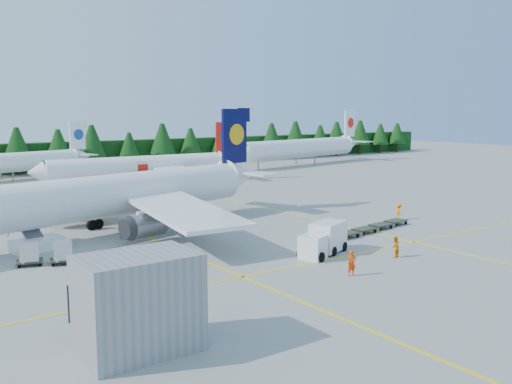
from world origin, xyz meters
TOP-DOWN VIEW (x-y plane):
  - ground at (0.00, 0.00)m, footprint 320.00×320.00m
  - taxi_stripe_a at (-14.00, 20.00)m, footprint 0.25×120.00m
  - taxi_stripe_b at (6.00, 20.00)m, footprint 0.25×120.00m
  - taxi_stripe_cross at (0.00, -6.00)m, footprint 80.00×0.25m
  - treeline_hedge at (0.00, 82.00)m, footprint 220.00×4.00m
  - terminal_building at (-26.00, -14.00)m, footprint 6.00×4.00m
  - airliner_navy at (-18.57, 14.33)m, footprint 43.39×35.29m
  - airliner_red at (1.31, 48.71)m, footprint 36.27×29.83m
  - airliner_far_right at (46.73, 61.35)m, footprint 43.26×11.64m
  - airstairs at (-24.57, 12.02)m, footprint 4.81×6.53m
  - service_truck at (-4.40, -4.38)m, footprint 6.03×3.97m
  - dolly_train at (5.05, -0.27)m, footprint 14.74×3.87m
  - uld_pair at (-25.17, 6.32)m, footprint 4.73×3.13m
  - crew_a at (-7.03, -10.57)m, footprint 0.81×0.62m
  - crew_b at (0.03, -8.72)m, footprint 1.09×0.97m
  - crew_c at (13.79, 2.63)m, footprint 0.82×0.93m

SIDE VIEW (x-z plane):
  - ground at x=0.00m, z-range 0.00..0.00m
  - taxi_stripe_a at x=-14.00m, z-range 0.00..0.01m
  - taxi_stripe_b at x=6.00m, z-range 0.00..0.01m
  - taxi_stripe_cross at x=0.00m, z-range 0.00..0.01m
  - dolly_train at x=5.05m, z-range 0.39..0.53m
  - airstairs at x=-24.57m, z-range -1.12..2.83m
  - crew_b at x=0.03m, z-range 0.00..1.85m
  - crew_c at x=13.79m, z-range 0.00..1.89m
  - crew_a at x=-7.03m, z-range 0.00..1.99m
  - uld_pair at x=-25.17m, z-range 0.27..1.83m
  - service_truck at x=-4.40m, z-range -0.01..2.72m
  - terminal_building at x=-26.00m, z-range 0.00..5.20m
  - treeline_hedge at x=0.00m, z-range 0.00..6.00m
  - airliner_red at x=1.31m, z-range -2.10..8.44m
  - airliner_navy at x=-18.57m, z-range -2.55..10.26m
  - airliner_far_right at x=46.73m, z-range -2.36..10.32m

